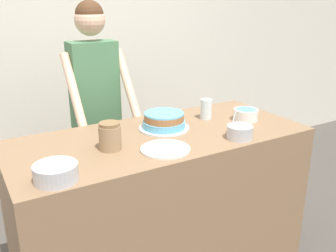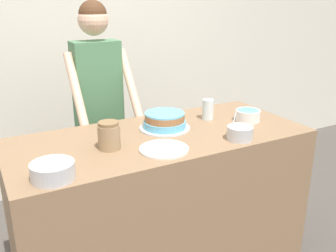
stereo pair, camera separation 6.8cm
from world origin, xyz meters
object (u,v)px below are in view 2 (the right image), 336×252
at_px(cake, 165,121).
at_px(ceramic_plate, 164,149).
at_px(frosting_bowl_pink, 53,170).
at_px(drinking_glass, 208,109).
at_px(stoneware_jar, 109,136).
at_px(frosting_bowl_blue, 248,115).
at_px(frosting_bowl_white, 240,132).
at_px(person_baker, 98,93).

relative_size(cake, ceramic_plate, 1.17).
distance_m(cake, frosting_bowl_pink, 0.82).
bearing_deg(drinking_glass, stoneware_jar, -166.99).
bearing_deg(frosting_bowl_blue, drinking_glass, 143.07).
height_order(frosting_bowl_blue, frosting_bowl_white, frosting_bowl_white).
height_order(frosting_bowl_pink, frosting_bowl_white, frosting_bowl_white).
bearing_deg(cake, frosting_bowl_pink, -154.62).
relative_size(drinking_glass, ceramic_plate, 0.50).
relative_size(person_baker, cake, 5.52).
distance_m(drinking_glass, ceramic_plate, 0.60).
relative_size(frosting_bowl_white, stoneware_jar, 1.15).
bearing_deg(cake, frosting_bowl_white, -51.43).
bearing_deg(person_baker, stoneware_jar, -104.32).
bearing_deg(frosting_bowl_white, stoneware_jar, 162.13).
xyz_separation_m(drinking_glass, stoneware_jar, (-0.74, -0.17, 0.01)).
xyz_separation_m(frosting_bowl_blue, ceramic_plate, (-0.70, -0.17, -0.03)).
relative_size(person_baker, drinking_glass, 12.87).
xyz_separation_m(frosting_bowl_blue, drinking_glass, (-0.20, 0.15, 0.03)).
distance_m(cake, ceramic_plate, 0.34).
relative_size(person_baker, stoneware_jar, 11.46).
distance_m(frosting_bowl_blue, stoneware_jar, 0.94).
height_order(cake, frosting_bowl_white, frosting_bowl_white).
bearing_deg(ceramic_plate, frosting_bowl_blue, 13.95).
bearing_deg(frosting_bowl_blue, ceramic_plate, -166.05).
distance_m(frosting_bowl_blue, ceramic_plate, 0.72).
bearing_deg(ceramic_plate, frosting_bowl_pink, -174.42).
height_order(frosting_bowl_pink, ceramic_plate, frosting_bowl_pink).
xyz_separation_m(cake, frosting_bowl_white, (0.29, -0.36, -0.01)).
distance_m(frosting_bowl_white, ceramic_plate, 0.45).
height_order(drinking_glass, ceramic_plate, drinking_glass).
xyz_separation_m(frosting_bowl_blue, stoneware_jar, (-0.94, -0.02, 0.03)).
bearing_deg(stoneware_jar, frosting_bowl_blue, 1.00).
distance_m(frosting_bowl_pink, ceramic_plate, 0.58).
bearing_deg(ceramic_plate, frosting_bowl_white, -8.15).
height_order(person_baker, stoneware_jar, person_baker).
relative_size(frosting_bowl_pink, drinking_glass, 1.47).
relative_size(person_baker, frosting_bowl_blue, 10.76).
distance_m(person_baker, frosting_bowl_pink, 1.09).
bearing_deg(stoneware_jar, person_baker, 75.68).
xyz_separation_m(cake, drinking_glass, (0.33, 0.03, 0.02)).
xyz_separation_m(frosting_bowl_pink, stoneware_jar, (0.34, 0.21, 0.03)).
bearing_deg(frosting_bowl_pink, frosting_bowl_blue, 10.21).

